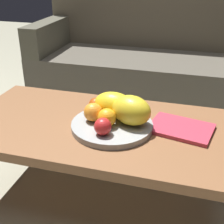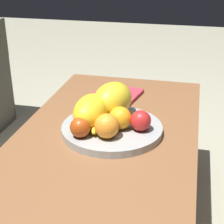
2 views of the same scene
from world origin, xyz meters
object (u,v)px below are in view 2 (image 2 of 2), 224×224
at_px(apple_left, 141,121).
at_px(banana_bunch, 96,117).
at_px(fruit_bowl, 112,129).
at_px(orange_front, 107,126).
at_px(coffee_table, 104,151).
at_px(apple_front, 80,127).
at_px(melon_large_front, 91,111).
at_px(melon_smaller_beside, 114,100).
at_px(orange_left, 120,118).
at_px(magazine, 112,98).

xyz_separation_m(apple_left, banana_bunch, (0.00, 0.15, -0.00)).
distance_m(fruit_bowl, orange_front, 0.10).
bearing_deg(coffee_table, apple_front, 125.22).
bearing_deg(apple_left, orange_front, 126.94).
relative_size(melon_large_front, orange_front, 2.18).
relative_size(melon_smaller_beside, apple_front, 2.56).
height_order(fruit_bowl, apple_front, apple_front).
bearing_deg(melon_smaller_beside, orange_front, -174.89).
height_order(coffee_table, apple_front, apple_front).
bearing_deg(orange_left, melon_large_front, 89.69).
bearing_deg(orange_front, coffee_table, 31.45).
relative_size(melon_smaller_beside, magazine, 0.67).
relative_size(fruit_bowl, apple_front, 5.19).
height_order(coffee_table, orange_front, orange_front).
bearing_deg(banana_bunch, melon_smaller_beside, -26.99).
relative_size(coffee_table, orange_left, 15.85).
height_order(coffee_table, magazine, magazine).
bearing_deg(melon_large_front, fruit_bowl, -79.93).
bearing_deg(magazine, apple_front, -171.03).
distance_m(fruit_bowl, orange_left, 0.06).
xyz_separation_m(orange_left, banana_bunch, (0.01, 0.08, -0.01)).
xyz_separation_m(apple_front, apple_left, (0.09, -0.18, 0.00)).
bearing_deg(orange_front, melon_smaller_beside, 5.11).
relative_size(banana_bunch, magazine, 0.72).
distance_m(coffee_table, magazine, 0.33).
bearing_deg(fruit_bowl, magazine, 12.65).
relative_size(fruit_bowl, magazine, 1.35).
bearing_deg(fruit_bowl, melon_large_front, 100.07).
relative_size(apple_front, banana_bunch, 0.36).
relative_size(coffee_table, melon_large_front, 7.00).
bearing_deg(apple_front, apple_left, -63.90).
relative_size(coffee_table, fruit_bowl, 3.54).
distance_m(fruit_bowl, melon_smaller_beside, 0.11).
height_order(melon_smaller_beside, magazine, melon_smaller_beside).
distance_m(fruit_bowl, apple_front, 0.13).
height_order(fruit_bowl, melon_smaller_beside, melon_smaller_beside).
distance_m(fruit_bowl, apple_left, 0.11).
xyz_separation_m(coffee_table, melon_large_front, (0.04, 0.05, 0.12)).
bearing_deg(magazine, orange_front, -158.16).
bearing_deg(banana_bunch, orange_front, -142.67).
relative_size(melon_large_front, orange_left, 2.26).
height_order(apple_front, apple_left, apple_left).
height_order(orange_front, apple_left, orange_front).
height_order(coffee_table, melon_smaller_beside, melon_smaller_beside).
xyz_separation_m(fruit_bowl, orange_left, (-0.01, -0.03, 0.05)).
relative_size(apple_left, magazine, 0.27).
xyz_separation_m(coffee_table, apple_front, (-0.04, 0.06, 0.10)).
bearing_deg(magazine, melon_large_front, -169.65).
bearing_deg(orange_front, melon_large_front, 45.93).
bearing_deg(orange_front, banana_bunch, 37.33).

